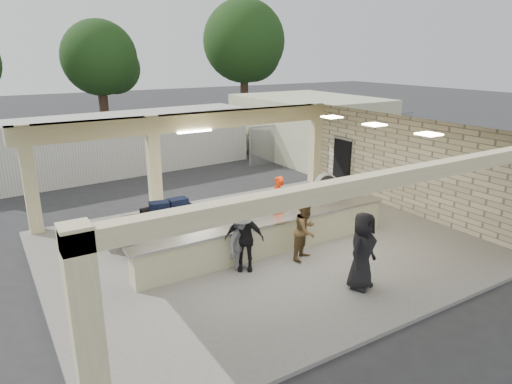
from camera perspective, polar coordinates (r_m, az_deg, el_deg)
ground at (r=13.63m, az=0.65°, el=-7.18°), size 120.00×120.00×0.00m
pavilion at (r=13.78m, az=-0.06°, el=-0.89°), size 12.01×10.00×3.55m
baggage_counter at (r=13.02m, az=1.84°, el=-5.59°), size 8.20×0.58×0.98m
luggage_cart at (r=13.59m, az=-11.20°, el=-3.72°), size 2.54×1.74×1.40m
drum_fan at (r=18.17m, az=8.73°, el=0.95°), size 0.91×0.51×0.96m
baggage_handler at (r=14.50m, az=2.77°, el=-1.47°), size 0.37×0.66×1.78m
passenger_a at (r=12.58m, az=6.23°, el=-4.77°), size 0.89×0.67×1.68m
passenger_b at (r=11.89m, az=-1.48°, el=-5.87°), size 1.06×0.86×1.73m
passenger_c at (r=11.90m, az=-1.88°, el=-6.23°), size 1.08×0.79×1.59m
passenger_d at (r=11.26m, az=13.14°, el=-7.16°), size 1.01×0.66×1.92m
car_white_a at (r=26.97m, az=-2.52°, el=6.61°), size 5.45×4.11×1.41m
car_white_b at (r=31.69m, az=8.44°, el=8.18°), size 5.31×4.14×1.59m
car_dark at (r=28.26m, az=-8.28°, el=6.79°), size 4.04×2.59×1.27m
container_white at (r=22.92m, az=-16.60°, el=5.82°), size 13.11×3.61×2.81m
fence at (r=26.69m, az=10.44°, el=7.00°), size 12.06×0.06×2.03m
tree_mid at (r=37.75m, az=-18.55°, el=15.28°), size 6.00×5.60×8.00m
tree_right at (r=41.37m, az=-1.23°, el=17.94°), size 7.20×7.00×10.00m
adjacent_building at (r=26.40m, az=6.60°, el=8.26°), size 6.00×8.00×3.20m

